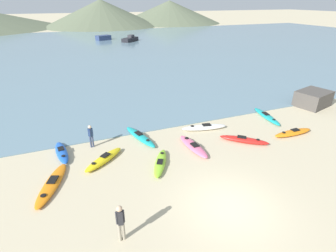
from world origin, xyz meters
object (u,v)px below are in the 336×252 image
kayak_on_sand_0 (267,116)px  shoreline_rock (313,99)px  person_near_foreground (121,221)px  moored_boat_2 (130,39)px  kayak_on_sand_4 (244,140)px  kayak_on_sand_1 (52,184)px  kayak_on_sand_5 (160,163)px  kayak_on_sand_9 (293,133)px  kayak_on_sand_2 (62,152)px  kayak_on_sand_7 (204,127)px  person_near_waterline (91,135)px  moored_boat_0 (103,38)px  kayak_on_sand_6 (104,159)px  kayak_on_sand_3 (193,146)px  kayak_on_sand_8 (140,137)px

kayak_on_sand_0 → shoreline_rock: 5.57m
person_near_foreground → moored_boat_2: person_near_foreground is taller
kayak_on_sand_4 → moored_boat_2: (4.44, 47.38, 0.35)m
kayak_on_sand_0 → kayak_on_sand_4: bearing=-147.5°
kayak_on_sand_1 → shoreline_rock: size_ratio=1.28×
shoreline_rock → kayak_on_sand_5: bearing=-166.6°
kayak_on_sand_9 → kayak_on_sand_1: bearing=179.2°
kayak_on_sand_2 → kayak_on_sand_9: 15.29m
kayak_on_sand_7 → kayak_on_sand_9: kayak_on_sand_7 is taller
kayak_on_sand_4 → person_near_foreground: bearing=-152.8°
person_near_waterline → moored_boat_0: person_near_waterline is taller
kayak_on_sand_7 → kayak_on_sand_9: 6.11m
person_near_foreground → moored_boat_2: (13.60, 52.09, -0.45)m
kayak_on_sand_0 → kayak_on_sand_6: bearing=-173.2°
kayak_on_sand_9 → shoreline_rock: bearing=32.3°
kayak_on_sand_3 → shoreline_rock: shoreline_rock is taller
kayak_on_sand_0 → moored_boat_0: moored_boat_0 is taller
kayak_on_sand_9 → kayak_on_sand_5: bearing=-179.6°
kayak_on_sand_8 → person_near_waterline: person_near_waterline is taller
person_near_foreground → moored_boat_0: (8.41, 56.43, -0.40)m
kayak_on_sand_1 → person_near_waterline: 4.10m
kayak_on_sand_3 → shoreline_rock: (13.05, 2.76, 0.50)m
moored_boat_2 → kayak_on_sand_5: bearing=-102.3°
kayak_on_sand_8 → kayak_on_sand_9: size_ratio=1.16×
kayak_on_sand_0 → kayak_on_sand_6: size_ratio=1.33×
kayak_on_sand_0 → kayak_on_sand_5: size_ratio=1.28×
kayak_on_sand_9 → moored_boat_0: 52.32m
kayak_on_sand_1 → kayak_on_sand_3: size_ratio=1.17×
kayak_on_sand_9 → kayak_on_sand_6: bearing=173.5°
person_near_foreground → shoreline_rock: bearing=23.0°
kayak_on_sand_0 → kayak_on_sand_2: kayak_on_sand_2 is taller
kayak_on_sand_0 → person_near_foreground: size_ratio=2.11×
kayak_on_sand_7 → kayak_on_sand_9: (5.31, -3.01, -0.00)m
kayak_on_sand_2 → person_near_waterline: bearing=9.0°
kayak_on_sand_3 → kayak_on_sand_7: bearing=47.4°
kayak_on_sand_4 → person_near_waterline: person_near_waterline is taller
kayak_on_sand_3 → moored_boat_2: (7.89, 46.87, 0.36)m
kayak_on_sand_7 → kayak_on_sand_9: size_ratio=1.08×
kayak_on_sand_6 → person_near_waterline: 2.15m
kayak_on_sand_5 → moored_boat_2: 48.98m
kayak_on_sand_1 → kayak_on_sand_4: bearing=0.9°
kayak_on_sand_9 → person_near_waterline: (-13.13, 3.45, 0.70)m
kayak_on_sand_0 → kayak_on_sand_5: (-10.11, -3.08, 0.02)m
kayak_on_sand_3 → kayak_on_sand_8: 3.71m
kayak_on_sand_3 → kayak_on_sand_7: 2.86m
moored_boat_2 → kayak_on_sand_6: bearing=-106.1°
kayak_on_sand_0 → moored_boat_2: bearing=89.6°
person_near_foreground → person_near_waterline: 7.76m
kayak_on_sand_0 → kayak_on_sand_6: 13.11m
kayak_on_sand_3 → shoreline_rock: bearing=11.9°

